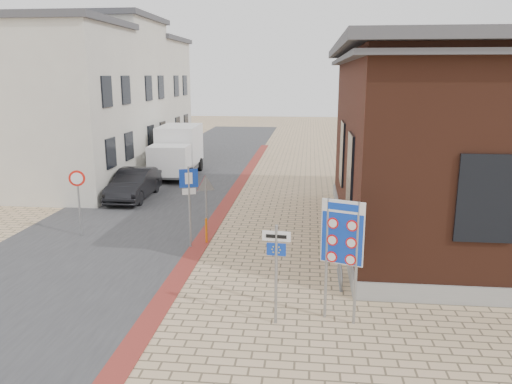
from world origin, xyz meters
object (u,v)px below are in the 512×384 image
at_px(sedan, 134,184).
at_px(essen_sign, 276,259).
at_px(border_sign, 342,235).
at_px(parking_sign, 189,192).
at_px(bollard, 206,231).
at_px(box_truck, 177,151).

relative_size(sedan, essen_sign, 1.78).
bearing_deg(sedan, essen_sign, -57.77).
xyz_separation_m(border_sign, parking_sign, (-4.75, 4.71, -0.21)).
relative_size(sedan, bollard, 4.81).
bearing_deg(box_truck, sedan, -98.58).
height_order(box_truck, parking_sign, box_truck).
distance_m(border_sign, essen_sign, 1.62).
relative_size(parking_sign, bollard, 3.12).
bearing_deg(essen_sign, box_truck, 117.30).
distance_m(sedan, box_truck, 5.86).
relative_size(box_truck, bollard, 6.15).
xyz_separation_m(essen_sign, parking_sign, (-3.25, 5.01, 0.33)).
xyz_separation_m(parking_sign, bollard, (0.45, 0.50, -1.48)).
height_order(sedan, bollard, sedan).
relative_size(essen_sign, bollard, 2.70).
bearing_deg(border_sign, sedan, 149.13).
relative_size(sedan, parking_sign, 1.54).
bearing_deg(border_sign, essen_sign, -148.60).
height_order(border_sign, parking_sign, border_sign).
relative_size(box_truck, border_sign, 1.86).
height_order(essen_sign, parking_sign, parking_sign).
bearing_deg(box_truck, parking_sign, -76.08).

